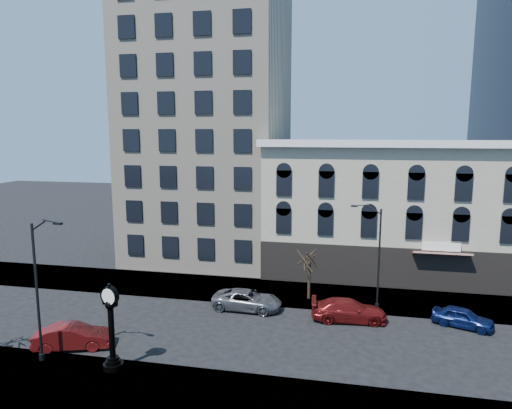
# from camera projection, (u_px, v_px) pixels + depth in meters

# --- Properties ---
(ground) EXTENTS (160.00, 160.00, 0.00)m
(ground) POSITION_uv_depth(u_px,v_px,m) (215.00, 331.00, 30.46)
(ground) COLOR black
(ground) RESTS_ON ground
(sidewalk_far) EXTENTS (160.00, 6.00, 0.12)m
(sidewalk_far) POSITION_uv_depth(u_px,v_px,m) (242.00, 290.00, 38.19)
(sidewalk_far) COLOR gray
(sidewalk_far) RESTS_ON ground
(sidewalk_near) EXTENTS (160.00, 6.00, 0.12)m
(sidewalk_near) POSITION_uv_depth(u_px,v_px,m) (168.00, 398.00, 22.72)
(sidewalk_near) COLOR gray
(sidewalk_near) RESTS_ON ground
(cream_tower) EXTENTS (15.90, 15.40, 42.50)m
(cream_tower) POSITION_uv_depth(u_px,v_px,m) (208.00, 71.00, 46.89)
(cream_tower) COLOR beige
(cream_tower) RESTS_ON ground
(victorian_row) EXTENTS (22.60, 11.19, 12.50)m
(victorian_row) POSITION_uv_depth(u_px,v_px,m) (387.00, 209.00, 42.47)
(victorian_row) COLOR #B0AA91
(victorian_row) RESTS_ON ground
(street_clock) EXTENTS (1.12, 1.12, 4.94)m
(street_clock) POSITION_uv_depth(u_px,v_px,m) (112.00, 330.00, 25.08)
(street_clock) COLOR black
(street_clock) RESTS_ON sidewalk_near
(street_lamp_near) EXTENTS (2.19, 0.64, 8.52)m
(street_lamp_near) POSITION_uv_depth(u_px,v_px,m) (42.00, 253.00, 25.11)
(street_lamp_near) COLOR black
(street_lamp_near) RESTS_ON sidewalk_near
(street_lamp_far) EXTENTS (2.07, 0.33, 7.97)m
(street_lamp_far) POSITION_uv_depth(u_px,v_px,m) (372.00, 229.00, 33.26)
(street_lamp_far) COLOR black
(street_lamp_far) RESTS_ON sidewalk_far
(bare_tree_far) EXTENTS (2.79, 2.79, 4.79)m
(bare_tree_far) POSITION_uv_depth(u_px,v_px,m) (310.00, 254.00, 35.51)
(bare_tree_far) COLOR #2F2417
(bare_tree_far) RESTS_ON sidewalk_far
(car_near_b) EXTENTS (4.84, 3.01, 1.51)m
(car_near_b) POSITION_uv_depth(u_px,v_px,m) (73.00, 336.00, 27.93)
(car_near_b) COLOR maroon
(car_near_b) RESTS_ON ground
(car_far_a) EXTENTS (5.27, 2.59, 1.44)m
(car_far_a) POSITION_uv_depth(u_px,v_px,m) (247.00, 300.00, 34.08)
(car_far_a) COLOR #595B60
(car_far_a) RESTS_ON ground
(car_far_b) EXTENTS (5.41, 2.60, 1.52)m
(car_far_b) POSITION_uv_depth(u_px,v_px,m) (349.00, 310.00, 32.02)
(car_far_b) COLOR maroon
(car_far_b) RESTS_ON ground
(car_far_c) EXTENTS (4.24, 2.93, 1.34)m
(car_far_c) POSITION_uv_depth(u_px,v_px,m) (463.00, 317.00, 31.00)
(car_far_c) COLOR #0C194C
(car_far_c) RESTS_ON ground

